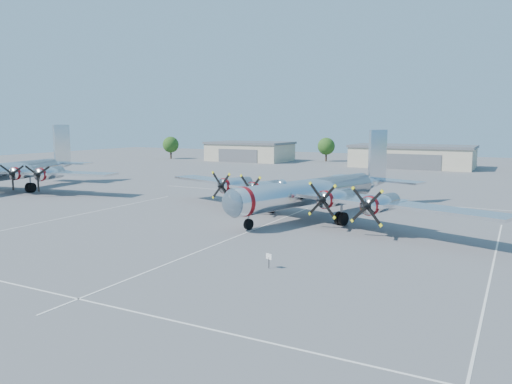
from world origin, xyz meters
The scene contains 9 objects.
ground centered at (0.00, 0.00, 0.00)m, with size 260.00×260.00×0.00m, color #5C5C5F.
parking_lines centered at (0.00, -1.75, 0.01)m, with size 60.00×50.08×0.01m.
hangar_west centered at (-45.00, 81.96, 2.71)m, with size 22.60×14.60×5.40m.
hangar_center centered at (0.00, 81.96, 2.71)m, with size 28.60×14.60×5.40m.
tree_far_west centered at (-70.00, 78.00, 4.22)m, with size 4.80×4.80×6.64m.
tree_west centered at (-25.00, 90.00, 4.22)m, with size 4.80×4.80×6.64m.
main_bomber_b29 centered at (2.71, 10.35, 0.00)m, with size 44.32×30.31×9.80m, color silver, non-canonical shape.
bomber_west centered at (-48.44, 9.41, 0.00)m, with size 39.31×27.84×10.39m, color silver, non-canonical shape.
info_placard centered at (7.37, -10.69, 0.78)m, with size 0.56×0.23×1.11m.
Camera 1 is at (23.34, -42.73, 10.67)m, focal length 35.00 mm.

